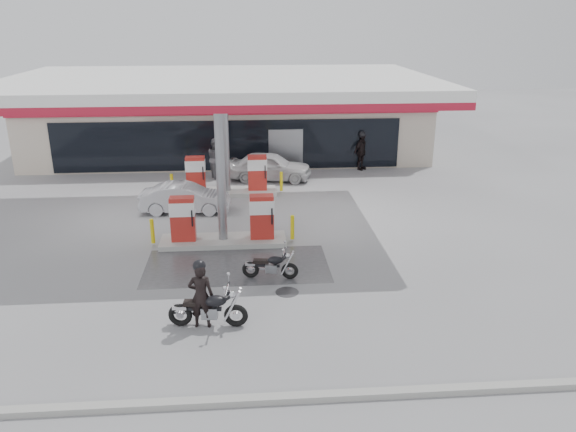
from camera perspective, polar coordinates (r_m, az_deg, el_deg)
name	(u,v)px	position (r m, az deg, el deg)	size (l,w,h in m)	color
ground	(222,266)	(18.62, -6.74, -5.09)	(90.00, 90.00, 0.00)	gray
wet_patch	(237,266)	(18.61, -5.20, -5.05)	(6.00, 3.00, 0.00)	#4C4C4F
drain_cover	(287,292)	(16.84, -0.09, -7.74)	(0.70, 0.70, 0.01)	#38383A
kerb	(211,402)	(12.57, -7.85, -18.23)	(28.00, 0.25, 0.15)	gray
store_building	(229,120)	(33.36, -5.97, 9.64)	(22.00, 8.22, 4.00)	beige
canopy	(221,85)	(22.07, -6.87, 13.06)	(16.00, 10.02, 5.51)	silver
pump_island_near	(223,225)	(20.20, -6.64, -0.89)	(5.14, 1.30, 1.78)	#9E9E99
pump_island_far	(227,179)	(25.90, -6.23, 3.76)	(5.14, 1.30, 1.78)	#9E9E99
main_motorcycle	(209,310)	(15.07, -8.01, -9.41)	(2.12, 0.81, 1.09)	black
biker_main	(201,296)	(14.90, -8.84, -7.99)	(0.66, 0.43, 1.80)	black
parked_motorcycle	(271,266)	(17.54, -1.74, -5.13)	(1.77, 0.69, 0.91)	black
sedan_white	(270,166)	(28.04, -1.87, 5.08)	(1.65, 4.11, 1.40)	silver
attendant	(216,158)	(28.55, -7.32, 5.85)	(0.99, 0.77, 2.03)	#56565B
hatchback_silver	(185,198)	(23.73, -10.39, 1.81)	(1.29, 3.70, 1.22)	#AAABB2
parked_car_left	(77,155)	(33.04, -20.68, 5.85)	(1.63, 4.00, 1.16)	#B4B6BC
biker_walking	(361,152)	(30.13, 7.45, 6.50)	(1.14, 0.48, 1.95)	black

